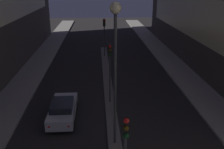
% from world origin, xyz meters
% --- Properties ---
extents(median_strip, '(0.81, 31.74, 0.11)m').
position_xyz_m(median_strip, '(0.00, 16.87, 0.06)').
color(median_strip, '#66605B').
rests_on(median_strip, ground).
extents(traffic_light_near, '(0.32, 0.42, 4.76)m').
position_xyz_m(traffic_light_near, '(0.00, 4.40, 3.60)').
color(traffic_light_near, '#383838').
rests_on(traffic_light_near, median_strip).
extents(traffic_light_mid, '(0.32, 0.42, 4.76)m').
position_xyz_m(traffic_light_mid, '(0.00, 14.89, 3.60)').
color(traffic_light_mid, '#383838').
rests_on(traffic_light_mid, median_strip).
extents(traffic_light_far, '(0.32, 0.42, 4.76)m').
position_xyz_m(traffic_light_far, '(0.00, 28.16, 3.60)').
color(traffic_light_far, '#383838').
rests_on(traffic_light_far, median_strip).
extents(street_lamp, '(0.59, 0.59, 8.16)m').
position_xyz_m(street_lamp, '(0.00, 9.46, 6.01)').
color(street_lamp, '#383838').
rests_on(street_lamp, median_strip).
extents(car_left_lane, '(1.74, 4.42, 1.47)m').
position_xyz_m(car_left_lane, '(-3.44, 12.60, 0.76)').
color(car_left_lane, '#B2B2B7').
rests_on(car_left_lane, ground).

